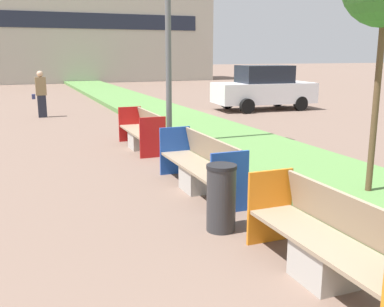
{
  "coord_description": "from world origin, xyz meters",
  "views": [
    {
      "loc": [
        -1.98,
        0.13,
        2.35
      ],
      "look_at": [
        0.9,
        7.41,
        0.6
      ],
      "focal_mm": 42.0,
      "sensor_mm": 36.0,
      "label": 1
    }
  ],
  "objects_px": {
    "bench_blue_frame": "(201,169)",
    "parked_car_distant": "(264,88)",
    "bench_orange_frame": "(328,248)",
    "pedestrian_walking": "(41,94)",
    "bench_red_frame": "(142,134)",
    "litter_bin": "(221,198)"
  },
  "relations": [
    {
      "from": "bench_blue_frame",
      "to": "litter_bin",
      "type": "bearing_deg",
      "value": -104.08
    },
    {
      "from": "litter_bin",
      "to": "pedestrian_walking",
      "type": "bearing_deg",
      "value": 97.0
    },
    {
      "from": "parked_car_distant",
      "to": "litter_bin",
      "type": "bearing_deg",
      "value": -118.48
    },
    {
      "from": "bench_orange_frame",
      "to": "litter_bin",
      "type": "bearing_deg",
      "value": 104.92
    },
    {
      "from": "litter_bin",
      "to": "parked_car_distant",
      "type": "distance_m",
      "value": 13.61
    },
    {
      "from": "bench_orange_frame",
      "to": "bench_blue_frame",
      "type": "height_order",
      "value": "same"
    },
    {
      "from": "bench_blue_frame",
      "to": "parked_car_distant",
      "type": "distance_m",
      "value": 11.89
    },
    {
      "from": "bench_red_frame",
      "to": "litter_bin",
      "type": "height_order",
      "value": "bench_red_frame"
    },
    {
      "from": "litter_bin",
      "to": "parked_car_distant",
      "type": "xyz_separation_m",
      "value": [
        7.37,
        11.43,
        0.45
      ]
    },
    {
      "from": "bench_orange_frame",
      "to": "parked_car_distant",
      "type": "bearing_deg",
      "value": 62.14
    },
    {
      "from": "bench_blue_frame",
      "to": "parked_car_distant",
      "type": "bearing_deg",
      "value": 54.33
    },
    {
      "from": "bench_orange_frame",
      "to": "litter_bin",
      "type": "xyz_separation_m",
      "value": [
        -0.45,
        1.67,
        0.09
      ]
    },
    {
      "from": "bench_red_frame",
      "to": "pedestrian_walking",
      "type": "height_order",
      "value": "pedestrian_walking"
    },
    {
      "from": "pedestrian_walking",
      "to": "parked_car_distant",
      "type": "bearing_deg",
      "value": -6.58
    },
    {
      "from": "litter_bin",
      "to": "pedestrian_walking",
      "type": "height_order",
      "value": "pedestrian_walking"
    },
    {
      "from": "bench_orange_frame",
      "to": "bench_blue_frame",
      "type": "bearing_deg",
      "value": 89.96
    },
    {
      "from": "bench_orange_frame",
      "to": "bench_red_frame",
      "type": "relative_size",
      "value": 1.02
    },
    {
      "from": "bench_red_frame",
      "to": "pedestrian_walking",
      "type": "xyz_separation_m",
      "value": [
        -1.97,
        6.86,
        0.51
      ]
    },
    {
      "from": "bench_blue_frame",
      "to": "bench_red_frame",
      "type": "relative_size",
      "value": 1.13
    },
    {
      "from": "pedestrian_walking",
      "to": "bench_blue_frame",
      "type": "bearing_deg",
      "value": -79.51
    },
    {
      "from": "litter_bin",
      "to": "pedestrian_walking",
      "type": "xyz_separation_m",
      "value": [
        -1.53,
        12.46,
        0.42
      ]
    },
    {
      "from": "bench_orange_frame",
      "to": "bench_red_frame",
      "type": "distance_m",
      "value": 7.27
    }
  ]
}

